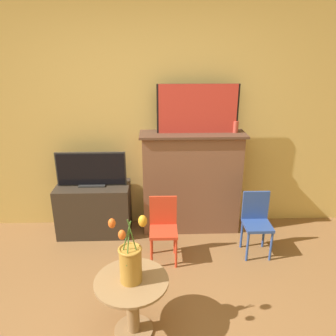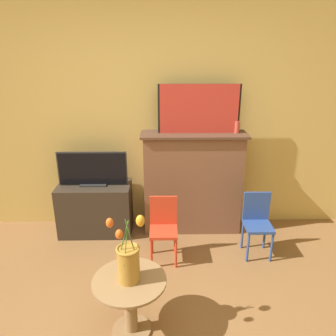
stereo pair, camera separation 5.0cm
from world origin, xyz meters
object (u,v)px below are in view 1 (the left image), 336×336
painting (198,109)px  chair_red (163,225)px  vase_tulips (130,261)px  tv_monitor (91,170)px  chair_blue (256,219)px

painting → chair_red: size_ratio=1.33×
chair_red → vase_tulips: size_ratio=1.25×
painting → vase_tulips: size_ratio=1.65×
painting → chair_red: bearing=-122.7°
tv_monitor → chair_blue: tv_monitor is taller
painting → chair_blue: bearing=-41.8°
chair_blue → vase_tulips: size_ratio=1.25×
chair_red → tv_monitor: bearing=145.6°
tv_monitor → vase_tulips: (0.53, -1.45, -0.13)m
painting → chair_red: painting is taller
chair_red → vase_tulips: bearing=-104.9°
tv_monitor → chair_red: (0.77, -0.53, -0.39)m
painting → tv_monitor: (-1.15, -0.06, -0.64)m
chair_red → chair_blue: 0.95m
painting → chair_blue: 1.29m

